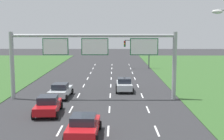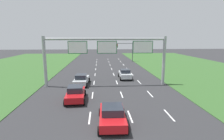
{
  "view_description": "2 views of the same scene",
  "coord_description": "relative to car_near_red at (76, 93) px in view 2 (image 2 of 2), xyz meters",
  "views": [
    {
      "loc": [
        2.16,
        -15.64,
        7.25
      ],
      "look_at": [
        1.96,
        15.61,
        3.15
      ],
      "focal_mm": 50.0,
      "sensor_mm": 36.0,
      "label": 1
    },
    {
      "loc": [
        -0.82,
        -8.1,
        6.71
      ],
      "look_at": [
        0.97,
        17.43,
        2.04
      ],
      "focal_mm": 28.0,
      "sensor_mm": 36.0,
      "label": 2
    }
  ],
  "objects": [
    {
      "name": "lane_dashes_inner_left",
      "position": [
        1.76,
        4.55,
        -0.77
      ],
      "size": [
        0.14,
        68.4,
        0.01
      ],
      "color": "white",
      "rests_on": "ground_plane"
    },
    {
      "name": "lane_dashes_inner_right",
      "position": [
        5.26,
        4.55,
        -0.77
      ],
      "size": [
        0.14,
        68.4,
        0.01
      ],
      "color": "white",
      "rests_on": "ground_plane"
    },
    {
      "name": "lane_dashes_slip",
      "position": [
        8.76,
        4.55,
        -0.77
      ],
      "size": [
        0.14,
        68.4,
        0.01
      ],
      "color": "white",
      "rests_on": "ground_plane"
    },
    {
      "name": "car_near_red",
      "position": [
        0.0,
        0.0,
        0.0
      ],
      "size": [
        2.32,
        4.36,
        1.57
      ],
      "rotation": [
        0.0,
        0.0,
        0.05
      ],
      "color": "red",
      "rests_on": "ground_plane"
    },
    {
      "name": "car_lead_silver",
      "position": [
        6.88,
        9.98,
        0.02
      ],
      "size": [
        2.02,
        4.1,
        1.59
      ],
      "rotation": [
        0.0,
        0.0,
        -0.0
      ],
      "color": "silver",
      "rests_on": "ground_plane"
    },
    {
      "name": "car_mid_lane",
      "position": [
        3.62,
        -5.71,
        -0.02
      ],
      "size": [
        2.32,
        4.27,
        1.52
      ],
      "rotation": [
        0.0,
        0.0,
        -0.03
      ],
      "color": "red",
      "rests_on": "ground_plane"
    },
    {
      "name": "car_far_ahead",
      "position": [
        -0.04,
        6.58,
        -0.02
      ],
      "size": [
        2.27,
        4.56,
        1.53
      ],
      "rotation": [
        0.0,
        0.0,
        -0.04
      ],
      "color": "silver",
      "rests_on": "ground_plane"
    },
    {
      "name": "sign_gantry",
      "position": [
        3.71,
        5.88,
        4.15
      ],
      "size": [
        17.24,
        0.44,
        7.0
      ],
      "color": "#9EA0A5",
      "rests_on": "ground_plane"
    },
    {
      "name": "traffic_light_mast",
      "position": [
        10.22,
        31.36,
        3.09
      ],
      "size": [
        4.76,
        0.49,
        5.6
      ],
      "color": "#47494F",
      "rests_on": "ground_plane"
    }
  ]
}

